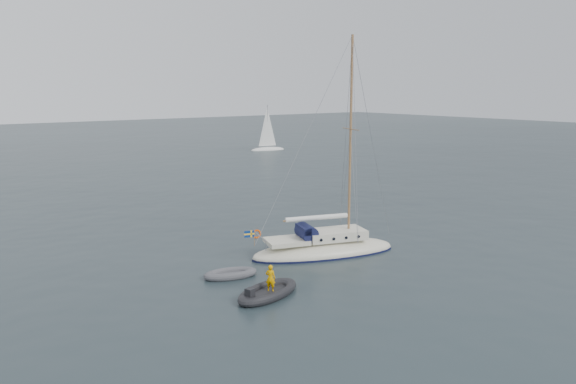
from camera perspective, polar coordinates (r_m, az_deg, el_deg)
ground at (r=33.03m, az=0.03°, el=-7.29°), size 300.00×300.00×0.00m
sailboat at (r=34.65m, az=3.71°, el=-4.66°), size 9.69×2.90×13.80m
dinghy at (r=30.86m, az=-5.88°, el=-8.28°), size 2.96×1.34×0.42m
rib at (r=28.08m, az=-2.08°, el=-10.04°), size 4.03×1.83×1.56m
distant_yacht_b at (r=92.33m, az=-2.11°, el=6.33°), size 5.93×3.16×7.86m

